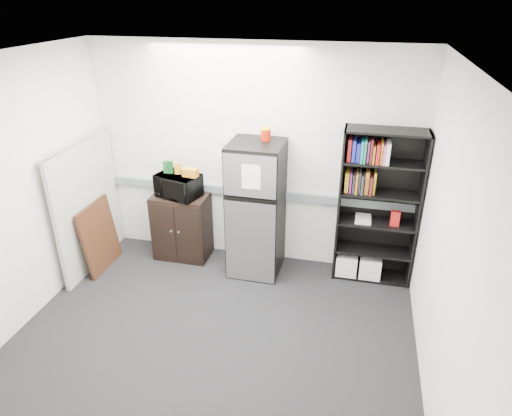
% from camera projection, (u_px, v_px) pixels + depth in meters
% --- Properties ---
extents(floor, '(4.00, 4.00, 0.00)m').
position_uv_depth(floor, '(211.00, 342.00, 4.57)').
color(floor, black).
rests_on(floor, ground).
extents(wall_back, '(4.00, 0.02, 2.70)m').
position_uv_depth(wall_back, '(252.00, 158.00, 5.52)').
color(wall_back, silver).
rests_on(wall_back, floor).
extents(wall_right, '(0.02, 3.50, 2.70)m').
position_uv_depth(wall_right, '(447.00, 249.00, 3.57)').
color(wall_right, silver).
rests_on(wall_right, floor).
extents(wall_left, '(0.02, 3.50, 2.70)m').
position_uv_depth(wall_left, '(8.00, 201.00, 4.40)').
color(wall_left, silver).
rests_on(wall_left, floor).
extents(ceiling, '(4.00, 3.50, 0.02)m').
position_uv_depth(ceiling, '(196.00, 62.00, 3.40)').
color(ceiling, white).
rests_on(ceiling, wall_back).
extents(electrical_raceway, '(3.92, 0.05, 0.10)m').
position_uv_depth(electrical_raceway, '(252.00, 193.00, 5.69)').
color(electrical_raceway, slate).
rests_on(electrical_raceway, wall_back).
extents(wall_note, '(0.14, 0.00, 0.10)m').
position_uv_depth(wall_note, '(224.00, 140.00, 5.50)').
color(wall_note, white).
rests_on(wall_note, wall_back).
extents(bookshelf, '(0.90, 0.34, 1.85)m').
position_uv_depth(bookshelf, '(376.00, 204.00, 5.21)').
color(bookshelf, black).
rests_on(bookshelf, floor).
extents(cubicle_partition, '(0.06, 1.30, 1.62)m').
position_uv_depth(cubicle_partition, '(88.00, 205.00, 5.56)').
color(cubicle_partition, '#A59F92').
rests_on(cubicle_partition, floor).
extents(cabinet, '(0.69, 0.46, 0.86)m').
position_uv_depth(cabinet, '(182.00, 226.00, 5.88)').
color(cabinet, black).
rests_on(cabinet, floor).
extents(microwave, '(0.59, 0.48, 0.29)m').
position_uv_depth(microwave, '(178.00, 186.00, 5.62)').
color(microwave, black).
rests_on(microwave, cabinet).
extents(snack_box_a, '(0.08, 0.06, 0.15)m').
position_uv_depth(snack_box_a, '(167.00, 167.00, 5.58)').
color(snack_box_a, '#185425').
rests_on(snack_box_a, microwave).
extents(snack_box_b, '(0.08, 0.07, 0.15)m').
position_uv_depth(snack_box_b, '(170.00, 167.00, 5.57)').
color(snack_box_b, '#0D3A14').
rests_on(snack_box_b, microwave).
extents(snack_box_c, '(0.08, 0.06, 0.14)m').
position_uv_depth(snack_box_c, '(178.00, 168.00, 5.55)').
color(snack_box_c, orange).
rests_on(snack_box_c, microwave).
extents(snack_bag, '(0.19, 0.13, 0.10)m').
position_uv_depth(snack_bag, '(190.00, 172.00, 5.48)').
color(snack_bag, orange).
rests_on(snack_bag, microwave).
extents(refrigerator, '(0.62, 0.65, 1.64)m').
position_uv_depth(refrigerator, '(256.00, 209.00, 5.43)').
color(refrigerator, black).
rests_on(refrigerator, floor).
extents(coffee_can, '(0.12, 0.12, 0.16)m').
position_uv_depth(coffee_can, '(266.00, 133.00, 5.14)').
color(coffee_can, '#9E1B07').
rests_on(coffee_can, refrigerator).
extents(framed_poster, '(0.15, 0.67, 0.86)m').
position_uv_depth(framed_poster, '(100.00, 236.00, 5.64)').
color(framed_poster, black).
rests_on(framed_poster, floor).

